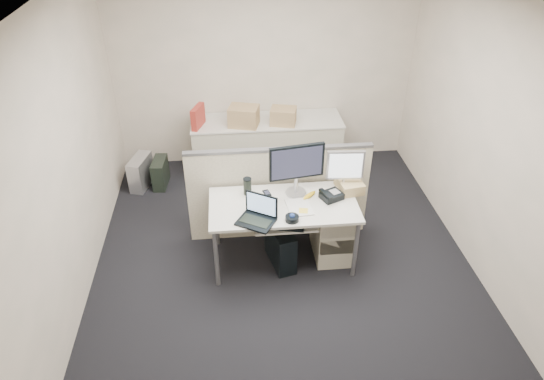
{
  "coord_description": "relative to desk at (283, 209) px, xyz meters",
  "views": [
    {
      "loc": [
        -0.5,
        -3.96,
        3.57
      ],
      "look_at": [
        -0.1,
        0.15,
        0.81
      ],
      "focal_mm": 32.0,
      "sensor_mm": 36.0,
      "label": 1
    }
  ],
  "objects": [
    {
      "name": "cardboard_box_right",
      "position": [
        0.21,
        1.81,
        0.17
      ],
      "size": [
        0.38,
        0.32,
        0.24
      ],
      "primitive_type": "cube",
      "rotation": [
        0.0,
        0.0,
        -0.23
      ],
      "color": "tan",
      "rests_on": "back_counter"
    },
    {
      "name": "laptop",
      "position": [
        -0.3,
        -0.28,
        0.19
      ],
      "size": [
        0.42,
        0.39,
        0.26
      ],
      "primitive_type": "cube",
      "rotation": [
        0.0,
        0.0,
        -0.54
      ],
      "color": "black",
      "rests_on": "desk"
    },
    {
      "name": "sticky_pad",
      "position": [
        0.18,
        -0.15,
        0.07
      ],
      "size": [
        0.1,
        0.1,
        0.01
      ],
      "primitive_type": "cube",
      "rotation": [
        0.0,
        0.0,
        -0.19
      ],
      "color": "yellow",
      "rests_on": "desk"
    },
    {
      "name": "floor",
      "position": [
        0.0,
        0.0,
        -0.67
      ],
      "size": [
        4.0,
        4.5,
        0.01
      ],
      "primitive_type": "cube",
      "color": "black",
      "rests_on": "ground"
    },
    {
      "name": "paper_stack",
      "position": [
        0.15,
        -0.08,
        0.07
      ],
      "size": [
        0.26,
        0.32,
        0.01
      ],
      "primitive_type": "cube",
      "rotation": [
        0.0,
        0.0,
        0.1
      ],
      "color": "silver",
      "rests_on": "desk"
    },
    {
      "name": "back_counter",
      "position": [
        0.0,
        1.93,
        -0.3
      ],
      "size": [
        2.0,
        0.6,
        0.72
      ],
      "primitive_type": "cube",
      "color": "#ADA892",
      "rests_on": "floor"
    },
    {
      "name": "monitor_small",
      "position": [
        0.65,
        0.18,
        0.3
      ],
      "size": [
        0.4,
        0.22,
        0.47
      ],
      "primitive_type": "cube",
      "rotation": [
        0.0,
        0.0,
        -0.07
      ],
      "color": "#B7B7BC",
      "rests_on": "desk"
    },
    {
      "name": "desk",
      "position": [
        0.0,
        0.0,
        0.0
      ],
      "size": [
        1.5,
        0.75,
        0.73
      ],
      "color": "silver",
      "rests_on": "floor"
    },
    {
      "name": "keyboard_tray",
      "position": [
        0.0,
        -0.18,
        -0.04
      ],
      "size": [
        0.62,
        0.32,
        0.02
      ],
      "primitive_type": "cube",
      "color": "silver",
      "rests_on": "desk"
    },
    {
      "name": "wall_left",
      "position": [
        -2.0,
        0.0,
        0.69
      ],
      "size": [
        0.02,
        4.5,
        2.7
      ],
      "primitive_type": "cube",
      "color": "beige",
      "rests_on": "ground"
    },
    {
      "name": "trackball",
      "position": [
        0.05,
        -0.28,
        0.09
      ],
      "size": [
        0.15,
        0.15,
        0.05
      ],
      "primitive_type": "cylinder",
      "rotation": [
        0.0,
        0.0,
        -0.13
      ],
      "color": "black",
      "rests_on": "desk"
    },
    {
      "name": "wall_back",
      "position": [
        0.0,
        2.25,
        0.69
      ],
      "size": [
        4.0,
        0.02,
        2.7
      ],
      "primitive_type": "cube",
      "color": "beige",
      "rests_on": "ground"
    },
    {
      "name": "wall_right",
      "position": [
        2.0,
        0.0,
        0.69
      ],
      "size": [
        0.02,
        4.5,
        2.7
      ],
      "primitive_type": "cube",
      "color": "beige",
      "rests_on": "ground"
    },
    {
      "name": "pc_tower_spare_dark",
      "position": [
        -1.45,
        1.63,
        -0.48
      ],
      "size": [
        0.19,
        0.41,
        0.37
      ],
      "primitive_type": "cube",
      "rotation": [
        0.0,
        0.0,
        -0.09
      ],
      "color": "black",
      "rests_on": "floor"
    },
    {
      "name": "cellphone",
      "position": [
        -0.15,
        0.2,
        0.07
      ],
      "size": [
        0.09,
        0.13,
        0.02
      ],
      "primitive_type": "cube",
      "rotation": [
        0.0,
        0.0,
        0.28
      ],
      "color": "black",
      "rests_on": "desk"
    },
    {
      "name": "drawer_pedestal",
      "position": [
        0.55,
        0.05,
        -0.34
      ],
      "size": [
        0.4,
        0.55,
        0.65
      ],
      "primitive_type": "cube",
      "color": "#ADA892",
      "rests_on": "floor"
    },
    {
      "name": "banana",
      "position": [
        0.28,
        0.1,
        0.09
      ],
      "size": [
        0.17,
        0.17,
        0.04
      ],
      "primitive_type": "ellipsoid",
      "rotation": [
        0.0,
        0.0,
        0.74
      ],
      "color": "yellow",
      "rests_on": "desk"
    },
    {
      "name": "manila_folders",
      "position": [
        0.72,
        0.2,
        0.12
      ],
      "size": [
        0.28,
        0.34,
        0.11
      ],
      "primitive_type": "cube",
      "rotation": [
        0.0,
        0.0,
        0.15
      ],
      "color": "tan",
      "rests_on": "desk"
    },
    {
      "name": "monitor_main",
      "position": [
        0.15,
        0.18,
        0.35
      ],
      "size": [
        0.59,
        0.3,
        0.57
      ],
      "primitive_type": "cube",
      "rotation": [
        0.0,
        0.0,
        0.15
      ],
      "color": "black",
      "rests_on": "desk"
    },
    {
      "name": "cubicle_partition",
      "position": [
        0.0,
        0.45,
        -0.11
      ],
      "size": [
        2.0,
        0.06,
        1.1
      ],
      "primitive_type": "cube",
      "color": "beige",
      "rests_on": "floor"
    },
    {
      "name": "wall_front",
      "position": [
        0.0,
        -2.25,
        0.69
      ],
      "size": [
        4.0,
        0.02,
        2.7
      ],
      "primitive_type": "cube",
      "color": "beige",
      "rests_on": "ground"
    },
    {
      "name": "pc_tower_desk",
      "position": [
        -0.03,
        -0.05,
        -0.44
      ],
      "size": [
        0.31,
        0.52,
        0.46
      ],
      "primitive_type": "cube",
      "rotation": [
        0.0,
        0.0,
        0.24
      ],
      "color": "black",
      "rests_on": "floor"
    },
    {
      "name": "pc_tower_spare_silver",
      "position": [
        -1.7,
        1.63,
        -0.45
      ],
      "size": [
        0.29,
        0.48,
        0.42
      ],
      "primitive_type": "cube",
      "rotation": [
        0.0,
        0.0,
        -0.27
      ],
      "color": "#B7B7BC",
      "rests_on": "floor"
    },
    {
      "name": "ceiling",
      "position": [
        0.0,
        0.0,
        2.04
      ],
      "size": [
        4.0,
        4.5,
        0.01
      ],
      "primitive_type": "cube",
      "color": "white",
      "rests_on": "ground"
    },
    {
      "name": "red_binder",
      "position": [
        -0.9,
        1.83,
        0.21
      ],
      "size": [
        0.18,
        0.33,
        0.3
      ],
      "primitive_type": "cube",
      "rotation": [
        0.0,
        0.0,
        -0.34
      ],
      "color": "#A52C23",
      "rests_on": "back_counter"
    },
    {
      "name": "desk_phone",
      "position": [
        0.5,
        0.05,
        0.1
      ],
      "size": [
        0.26,
        0.24,
        0.07
      ],
      "primitive_type": "cube",
      "rotation": [
        0.0,
        0.0,
        0.42
      ],
      "color": "black",
      "rests_on": "desk"
    },
    {
      "name": "travel_mug",
      "position": [
        -0.35,
        0.22,
        0.15
      ],
      "size": [
        0.09,
        0.09,
        0.18
      ],
      "primitive_type": "cylinder",
      "rotation": [
        0.0,
        0.0,
        -0.09
      ],
      "color": "black",
      "rests_on": "desk"
    },
    {
      "name": "keyboard",
      "position": [
        -0.05,
        -0.22,
        -0.02
      ],
      "size": [
        0.49,
        0.27,
        0.03
      ],
      "primitive_type": "cube",
      "rotation": [
        0.0,
        0.0,
        -0.24
      ],
      "color": "black",
      "rests_on": "keyboard_tray"
    },
    {
      "name": "cardboard_box_left",
      "position": [
        -0.31,
        1.81,
        0.2
      ],
      "size": [
        0.43,
        0.37,
        0.28
      ],
      "primitive_type": "cube",
      "rotation": [
        0.0,
        0.0,
        -0.27
      ],
      "color": "tan",
      "rests_on": "back_counter"
    }
  ]
}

